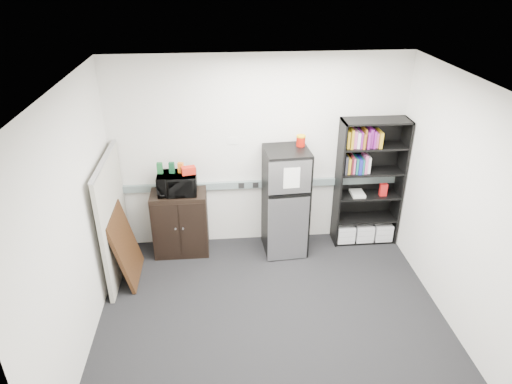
% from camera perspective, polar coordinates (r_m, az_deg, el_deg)
% --- Properties ---
extents(floor, '(4.00, 4.00, 0.00)m').
position_cam_1_polar(floor, '(5.49, 2.06, -15.55)').
color(floor, black).
rests_on(floor, ground).
extents(wall_back, '(4.00, 0.02, 2.70)m').
position_cam_1_polar(wall_back, '(6.25, 0.36, 4.82)').
color(wall_back, white).
rests_on(wall_back, floor).
extents(wall_right, '(0.02, 3.50, 2.70)m').
position_cam_1_polar(wall_right, '(5.30, 24.34, -2.07)').
color(wall_right, white).
rests_on(wall_right, floor).
extents(wall_left, '(0.02, 3.50, 2.70)m').
position_cam_1_polar(wall_left, '(4.88, -21.75, -4.11)').
color(wall_left, white).
rests_on(wall_left, floor).
extents(ceiling, '(4.00, 3.50, 0.02)m').
position_cam_1_polar(ceiling, '(4.17, 2.69, 12.91)').
color(ceiling, white).
rests_on(ceiling, wall_back).
extents(electrical_raceway, '(3.92, 0.05, 0.10)m').
position_cam_1_polar(electrical_raceway, '(6.40, 0.37, 0.99)').
color(electrical_raceway, slate).
rests_on(electrical_raceway, wall_back).
extents(wall_note, '(0.14, 0.00, 0.10)m').
position_cam_1_polar(wall_note, '(6.15, -2.90, 6.41)').
color(wall_note, white).
rests_on(wall_note, wall_back).
extents(bookshelf, '(0.90, 0.34, 1.85)m').
position_cam_1_polar(bookshelf, '(6.57, 13.90, 0.98)').
color(bookshelf, black).
rests_on(bookshelf, floor).
extents(cubicle_partition, '(0.06, 1.30, 1.62)m').
position_cam_1_polar(cubicle_partition, '(6.01, -17.41, -3.18)').
color(cubicle_partition, '#A7A494').
rests_on(cubicle_partition, floor).
extents(cabinet, '(0.74, 0.49, 0.93)m').
position_cam_1_polar(cabinet, '(6.42, -9.40, -3.75)').
color(cabinet, black).
rests_on(cabinet, floor).
extents(microwave, '(0.51, 0.35, 0.28)m').
position_cam_1_polar(microwave, '(6.12, -9.83, 1.05)').
color(microwave, black).
rests_on(microwave, cabinet).
extents(snack_box_a, '(0.07, 0.06, 0.15)m').
position_cam_1_polar(snack_box_a, '(6.09, -11.94, 2.94)').
color(snack_box_a, '#175328').
rests_on(snack_box_a, microwave).
extents(snack_box_b, '(0.08, 0.06, 0.15)m').
position_cam_1_polar(snack_box_b, '(6.07, -10.49, 3.01)').
color(snack_box_b, '#0D3C21').
rests_on(snack_box_b, microwave).
extents(snack_box_c, '(0.08, 0.07, 0.14)m').
position_cam_1_polar(snack_box_c, '(6.06, -9.39, 3.01)').
color(snack_box_c, orange).
rests_on(snack_box_c, microwave).
extents(snack_bag, '(0.20, 0.14, 0.10)m').
position_cam_1_polar(snack_bag, '(6.01, -8.44, 2.69)').
color(snack_bag, red).
rests_on(snack_bag, microwave).
extents(refrigerator, '(0.61, 0.64, 1.52)m').
position_cam_1_polar(refrigerator, '(6.24, 3.71, -1.24)').
color(refrigerator, black).
rests_on(refrigerator, floor).
extents(coffee_can, '(0.12, 0.12, 0.17)m').
position_cam_1_polar(coffee_can, '(6.04, 5.63, 6.51)').
color(coffee_can, '#A71307').
rests_on(coffee_can, refrigerator).
extents(framed_poster, '(0.26, 0.76, 0.96)m').
position_cam_1_polar(framed_poster, '(6.04, -15.98, -6.43)').
color(framed_poster, black).
rests_on(framed_poster, floor).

